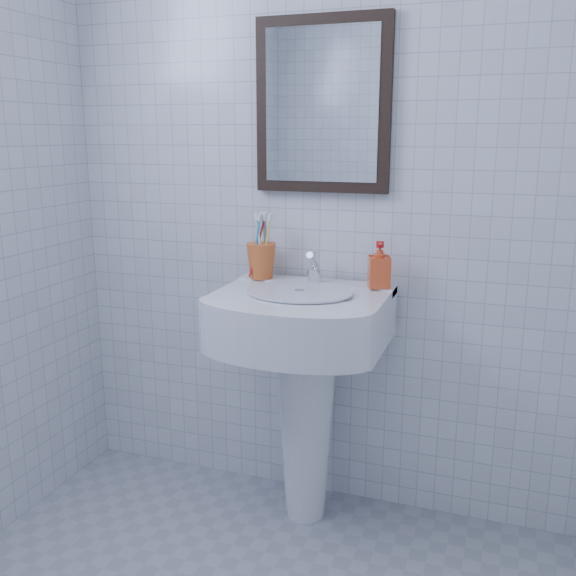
% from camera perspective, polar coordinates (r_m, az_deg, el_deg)
% --- Properties ---
extents(wall_back, '(2.20, 0.02, 2.50)m').
position_cam_1_polar(wall_back, '(2.41, 4.48, 8.74)').
color(wall_back, silver).
rests_on(wall_back, ground).
extents(washbasin, '(0.60, 0.44, 0.92)m').
position_cam_1_polar(washbasin, '(2.37, 1.45, -7.04)').
color(washbasin, white).
rests_on(washbasin, ground).
extents(faucet, '(0.05, 0.11, 0.12)m').
position_cam_1_polar(faucet, '(2.37, 2.32, 1.64)').
color(faucet, silver).
rests_on(faucet, washbasin).
extents(toothbrush_cup, '(0.13, 0.13, 0.13)m').
position_cam_1_polar(toothbrush_cup, '(2.44, -2.39, 2.44)').
color(toothbrush_cup, '#D35C25').
rests_on(toothbrush_cup, washbasin).
extents(soap_dispenser, '(0.10, 0.10, 0.17)m').
position_cam_1_polar(soap_dispenser, '(2.31, 8.12, 2.08)').
color(soap_dispenser, red).
rests_on(soap_dispenser, washbasin).
extents(wall_mirror, '(0.50, 0.04, 0.62)m').
position_cam_1_polar(wall_mirror, '(2.40, 3.07, 15.90)').
color(wall_mirror, black).
rests_on(wall_mirror, wall_back).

